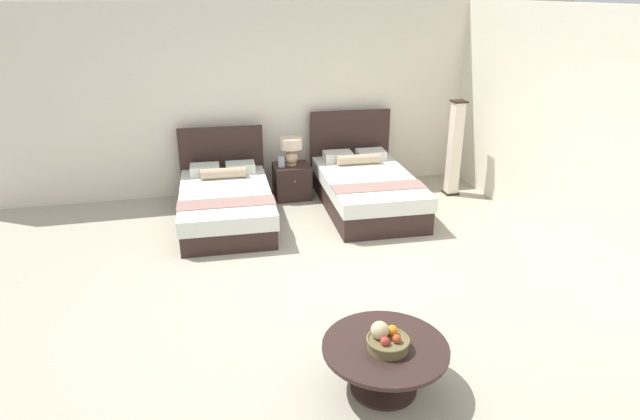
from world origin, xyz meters
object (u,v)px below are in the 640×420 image
at_px(floor_lamp_corner, 455,149).
at_px(fruit_bowl, 387,340).
at_px(nightstand, 292,181).
at_px(coffee_table, 385,356).
at_px(bed_near_window, 226,201).
at_px(vase, 281,161).
at_px(table_lamp, 291,148).
at_px(bed_near_corner, 366,188).

bearing_deg(floor_lamp_corner, fruit_bowl, -122.13).
bearing_deg(nightstand, coffee_table, -91.26).
relative_size(bed_near_window, vase, 12.81).
height_order(coffee_table, floor_lamp_corner, floor_lamp_corner).
bearing_deg(bed_near_window, nightstand, 31.85).
bearing_deg(bed_near_window, table_lamp, 32.64).
xyz_separation_m(bed_near_corner, floor_lamp_corner, (1.46, 0.23, 0.43)).
xyz_separation_m(table_lamp, floor_lamp_corner, (2.42, -0.44, -0.05)).
relative_size(bed_near_corner, floor_lamp_corner, 1.52).
distance_m(bed_near_corner, table_lamp, 1.27).
bearing_deg(fruit_bowl, vase, 90.73).
relative_size(table_lamp, floor_lamp_corner, 0.28).
bearing_deg(coffee_table, fruit_bowl, -100.94).
xyz_separation_m(bed_near_corner, vase, (-1.12, 0.61, 0.30)).
bearing_deg(table_lamp, nightstand, -90.00).
xyz_separation_m(nightstand, coffee_table, (-0.10, -4.41, 0.06)).
xyz_separation_m(bed_near_corner, table_lamp, (-0.96, 0.67, 0.48)).
distance_m(nightstand, floor_lamp_corner, 2.50).
relative_size(bed_near_corner, coffee_table, 2.23).
relative_size(nightstand, fruit_bowl, 1.59).
distance_m(bed_near_corner, coffee_table, 3.91).
bearing_deg(vase, coffee_table, -89.19).
relative_size(bed_near_window, coffee_table, 2.17).
height_order(bed_near_corner, vase, bed_near_corner).
height_order(bed_near_window, fruit_bowl, bed_near_window).
bearing_deg(bed_near_corner, vase, 151.49).
bearing_deg(bed_near_corner, table_lamp, 145.18).
relative_size(bed_near_window, floor_lamp_corner, 1.48).
bearing_deg(vase, floor_lamp_corner, -8.43).
bearing_deg(floor_lamp_corner, bed_near_corner, -171.17).
height_order(nightstand, vase, vase).
distance_m(vase, coffee_table, 4.38).
bearing_deg(vase, bed_near_window, -145.47).
relative_size(bed_near_corner, nightstand, 4.14).
distance_m(bed_near_corner, floor_lamp_corner, 1.54).
height_order(vase, floor_lamp_corner, floor_lamp_corner).
height_order(bed_near_window, floor_lamp_corner, floor_lamp_corner).
xyz_separation_m(coffee_table, floor_lamp_corner, (2.52, 3.99, 0.41)).
height_order(bed_near_corner, table_lamp, bed_near_corner).
bearing_deg(coffee_table, nightstand, 88.74).
relative_size(bed_near_window, fruit_bowl, 6.38).
distance_m(bed_near_window, nightstand, 1.23).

